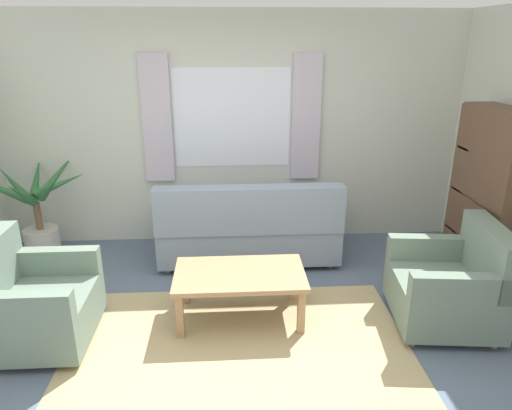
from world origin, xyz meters
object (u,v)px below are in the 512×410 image
(bookshelf, at_px, (484,210))
(coffee_table, at_px, (240,278))
(armchair_left, at_px, (30,302))
(armchair_right, at_px, (452,285))
(couch, at_px, (249,229))
(potted_plant, at_px, (39,216))

(bookshelf, bearing_deg, coffee_table, 101.77)
(armchair_left, xyz_separation_m, bookshelf, (3.97, 0.71, 0.41))
(bookshelf, bearing_deg, armchair_right, 139.76)
(coffee_table, bearing_deg, couch, 83.43)
(coffee_table, height_order, bookshelf, bookshelf)
(armchair_right, bearing_deg, armchair_left, -83.01)
(bookshelf, bearing_deg, armchair_left, 100.19)
(coffee_table, relative_size, bookshelf, 0.64)
(couch, bearing_deg, potted_plant, -4.55)
(potted_plant, bearing_deg, armchair_right, -20.63)
(bookshelf, bearing_deg, couch, 74.16)
(couch, xyz_separation_m, potted_plant, (-2.24, 0.18, 0.13))
(armchair_left, relative_size, coffee_table, 0.80)
(armchair_left, relative_size, potted_plant, 0.77)
(armchair_left, height_order, armchair_right, same)
(armchair_left, distance_m, armchair_right, 3.42)
(couch, height_order, armchair_right, couch)
(couch, bearing_deg, armchair_left, 37.00)
(coffee_table, xyz_separation_m, potted_plant, (-2.12, 1.29, 0.12))
(coffee_table, relative_size, potted_plant, 0.96)
(couch, xyz_separation_m, armchair_left, (-1.78, -1.34, -0.01))
(armchair_left, relative_size, bookshelf, 0.51)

